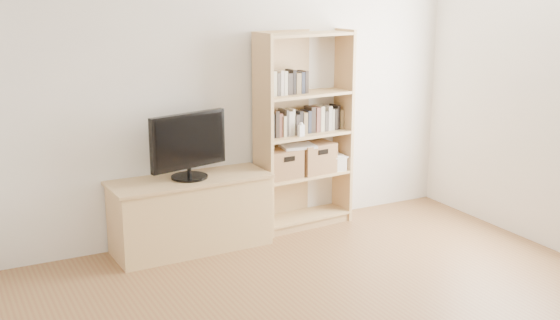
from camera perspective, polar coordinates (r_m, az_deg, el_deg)
back_wall at (r=6.17m, az=-4.13°, el=5.69°), size 4.50×0.02×2.60m
tv_stand at (r=6.01m, az=-7.27°, el=-4.45°), size 1.33×0.53×0.60m
bookshelf at (r=6.39m, az=1.97°, el=2.38°), size 0.93×0.40×1.80m
television at (r=5.84m, az=-7.45°, el=1.20°), size 0.70×0.23×0.56m
books_row_mid at (r=6.39m, az=1.88°, el=3.12°), size 0.76×0.21×0.20m
books_row_upper at (r=6.22m, az=0.37°, el=6.27°), size 0.39×0.18×0.20m
baby_monitor at (r=6.24m, az=1.73°, el=2.40°), size 0.06×0.04×0.10m
basket_left at (r=6.32m, az=0.17°, el=-0.28°), size 0.33×0.27×0.26m
basket_right at (r=6.50m, az=2.78°, el=0.22°), size 0.37×0.31×0.28m
laptop at (r=6.36m, az=1.47°, el=1.12°), size 0.33×0.25×0.02m
magazine_stack at (r=6.63m, az=4.20°, el=-0.18°), size 0.22×0.29×0.13m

